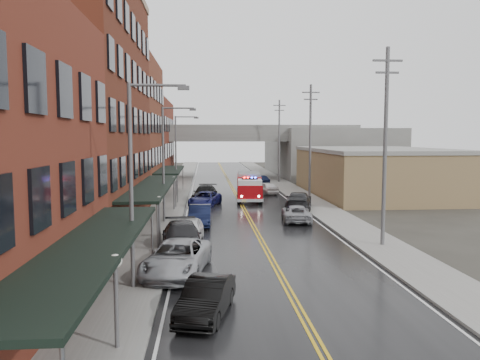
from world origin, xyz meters
TOP-DOWN VIEW (x-y plane):
  - road at (0.00, 30.00)m, footprint 11.00×160.00m
  - sidewalk_left at (-7.30, 30.00)m, footprint 3.00×160.00m
  - sidewalk_right at (7.30, 30.00)m, footprint 3.00×160.00m
  - curb_left at (-5.65, 30.00)m, footprint 0.30×160.00m
  - curb_right at (5.65, 30.00)m, footprint 0.30×160.00m
  - brick_building_b at (-13.30, 23.00)m, footprint 9.00×20.00m
  - brick_building_c at (-13.30, 40.50)m, footprint 9.00×15.00m
  - brick_building_far at (-13.30, 58.00)m, footprint 9.00×20.00m
  - tan_building at (16.00, 40.00)m, footprint 14.00×22.00m
  - right_far_block at (18.00, 70.00)m, footprint 18.00×30.00m
  - awning_0 at (-7.49, 4.00)m, footprint 2.60×16.00m
  - awning_1 at (-7.49, 23.00)m, footprint 2.60×18.00m
  - awning_2 at (-7.49, 40.50)m, footprint 2.60×13.00m
  - globe_lamp_0 at (-6.40, 2.00)m, footprint 0.44×0.44m
  - globe_lamp_1 at (-6.40, 16.00)m, footprint 0.44×0.44m
  - globe_lamp_2 at (-6.40, 30.00)m, footprint 0.44×0.44m
  - street_lamp_0 at (-6.55, 8.00)m, footprint 2.64×0.22m
  - street_lamp_1 at (-6.55, 24.00)m, footprint 2.64×0.22m
  - street_lamp_2 at (-6.55, 40.00)m, footprint 2.64×0.22m
  - utility_pole_0 at (7.20, 15.00)m, footprint 1.80×0.24m
  - utility_pole_1 at (7.20, 35.00)m, footprint 1.80×0.24m
  - utility_pole_2 at (7.20, 55.00)m, footprint 1.80×0.24m
  - overpass at (0.00, 62.00)m, footprint 40.00×10.00m
  - fire_truck at (1.05, 36.41)m, footprint 3.56×7.98m
  - parked_car_left_1 at (-3.60, 4.70)m, footprint 2.48×4.52m
  - parked_car_left_2 at (-5.00, 10.20)m, footprint 3.65×6.21m
  - parked_car_left_3 at (-5.00, 15.04)m, footprint 2.74×5.79m
  - parked_car_left_4 at (-4.68, 17.38)m, footprint 2.07×4.55m
  - parked_car_left_5 at (-3.98, 22.80)m, footprint 1.76×4.71m
  - parked_car_left_6 at (-3.60, 32.83)m, footprint 3.65×5.47m
  - parked_car_left_7 at (-3.60, 36.20)m, footprint 2.96×5.82m
  - parked_car_right_0 at (3.60, 23.80)m, footprint 2.79×5.03m
  - parked_car_right_1 at (5.00, 29.80)m, footprint 3.58×6.09m
  - parked_car_right_2 at (3.63, 41.80)m, footprint 2.73×4.52m
  - parked_car_right_3 at (3.65, 50.55)m, footprint 2.84×4.79m

SIDE VIEW (x-z plane):
  - road at x=0.00m, z-range 0.00..0.02m
  - sidewalk_left at x=-7.30m, z-range 0.00..0.15m
  - sidewalk_right at x=7.30m, z-range 0.00..0.15m
  - curb_left at x=-5.65m, z-range 0.00..0.15m
  - curb_right at x=5.65m, z-range 0.00..0.15m
  - parked_car_right_0 at x=3.60m, z-range 0.00..1.33m
  - parked_car_left_6 at x=-3.60m, z-range 0.00..1.40m
  - parked_car_left_1 at x=-3.60m, z-range 0.00..1.41m
  - parked_car_right_2 at x=3.63m, z-range 0.00..1.44m
  - parked_car_right_3 at x=3.65m, z-range 0.00..1.49m
  - parked_car_left_4 at x=-4.68m, z-range 0.00..1.51m
  - parked_car_left_5 at x=-3.98m, z-range 0.00..1.54m
  - parked_car_left_7 at x=-3.60m, z-range 0.00..1.62m
  - parked_car_left_2 at x=-5.00m, z-range 0.00..1.62m
  - parked_car_left_3 at x=-5.00m, z-range 0.00..1.63m
  - parked_car_right_1 at x=5.00m, z-range 0.00..1.66m
  - fire_truck at x=1.05m, z-range 0.12..2.98m
  - globe_lamp_0 at x=-6.40m, z-range 0.75..3.87m
  - globe_lamp_1 at x=-6.40m, z-range 0.75..3.87m
  - globe_lamp_2 at x=-6.40m, z-range 0.75..3.87m
  - tan_building at x=16.00m, z-range 0.00..5.00m
  - awning_2 at x=-7.49m, z-range 1.44..4.53m
  - awning_0 at x=-7.49m, z-range 1.44..4.53m
  - awning_1 at x=-7.49m, z-range 1.44..4.53m
  - right_far_block at x=18.00m, z-range 0.00..8.00m
  - street_lamp_0 at x=-6.55m, z-range 0.69..9.69m
  - street_lamp_1 at x=-6.55m, z-range 0.69..9.69m
  - street_lamp_2 at x=-6.55m, z-range 0.69..9.69m
  - overpass at x=0.00m, z-range 2.24..9.74m
  - brick_building_far at x=-13.30m, z-range 0.00..12.00m
  - utility_pole_0 at x=7.20m, z-range 0.31..12.31m
  - utility_pole_1 at x=7.20m, z-range 0.31..12.31m
  - utility_pole_2 at x=7.20m, z-range 0.31..12.31m
  - brick_building_c at x=-13.30m, z-range 0.00..15.00m
  - brick_building_b at x=-13.30m, z-range 0.00..18.00m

